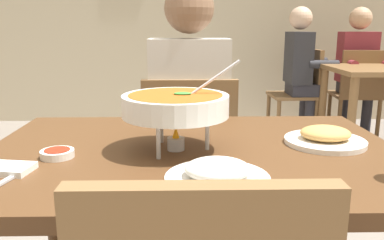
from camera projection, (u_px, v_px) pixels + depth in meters
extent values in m
cube|color=#51331C|center=(193.00, 155.00, 1.17)|extent=(1.20, 0.84, 0.04)
cylinder|color=#51331C|center=(56.00, 221.00, 1.59)|extent=(0.07, 0.07, 0.74)
cylinder|color=#51331C|center=(324.00, 218.00, 1.62)|extent=(0.07, 0.07, 0.74)
cube|color=brown|center=(189.00, 166.00, 2.02)|extent=(0.44, 0.44, 0.03)
cube|color=brown|center=(190.00, 130.00, 1.77)|extent=(0.42, 0.04, 0.45)
cylinder|color=brown|center=(222.00, 192.00, 2.26)|extent=(0.04, 0.04, 0.42)
cylinder|color=brown|center=(155.00, 193.00, 2.25)|extent=(0.04, 0.04, 0.42)
cylinder|color=brown|center=(230.00, 225.00, 1.89)|extent=(0.04, 0.04, 0.42)
cylinder|color=brown|center=(149.00, 225.00, 1.88)|extent=(0.04, 0.04, 0.42)
cylinder|color=#2D2D38|center=(208.00, 203.00, 2.09)|extent=(0.10, 0.10, 0.45)
cylinder|color=#2D2D38|center=(170.00, 203.00, 2.08)|extent=(0.10, 0.10, 0.45)
cube|color=#2D2D38|center=(189.00, 153.00, 1.98)|extent=(0.32, 0.32, 0.12)
cube|color=beige|center=(189.00, 94.00, 1.83)|extent=(0.36, 0.20, 0.50)
sphere|color=#846047|center=(189.00, 8.00, 1.74)|extent=(0.22, 0.22, 0.22)
cylinder|color=beige|center=(220.00, 97.00, 2.04)|extent=(0.08, 0.28, 0.08)
cylinder|color=beige|center=(157.00, 97.00, 2.03)|extent=(0.08, 0.28, 0.08)
cylinder|color=silver|center=(207.00, 133.00, 1.14)|extent=(0.01, 0.01, 0.10)
cylinder|color=silver|center=(161.00, 126.00, 1.21)|extent=(0.01, 0.01, 0.10)
cylinder|color=silver|center=(158.00, 141.00, 1.06)|extent=(0.01, 0.01, 0.10)
torus|color=silver|center=(176.00, 116.00, 1.13)|extent=(0.21, 0.21, 0.01)
cylinder|color=#B2B2B7|center=(176.00, 144.00, 1.14)|extent=(0.05, 0.05, 0.04)
cone|color=orange|center=(176.00, 133.00, 1.14)|extent=(0.02, 0.02, 0.04)
cylinder|color=white|center=(175.00, 105.00, 1.12)|extent=(0.30, 0.30, 0.06)
cylinder|color=#B75119|center=(175.00, 97.00, 1.11)|extent=(0.26, 0.26, 0.01)
ellipsoid|color=#388433|center=(183.00, 93.00, 1.11)|extent=(0.05, 0.03, 0.01)
cylinder|color=silver|center=(207.00, 83.00, 1.13)|extent=(0.18, 0.01, 0.13)
cylinder|color=white|center=(217.00, 179.00, 0.91)|extent=(0.24, 0.24, 0.01)
ellipsoid|color=white|center=(217.00, 169.00, 0.90)|extent=(0.15, 0.13, 0.04)
cylinder|color=white|center=(325.00, 141.00, 1.21)|extent=(0.24, 0.24, 0.01)
ellipsoid|color=tan|center=(325.00, 133.00, 1.20)|extent=(0.15, 0.13, 0.04)
cylinder|color=white|center=(57.00, 154.00, 1.08)|extent=(0.09, 0.09, 0.02)
cylinder|color=maroon|center=(57.00, 151.00, 1.08)|extent=(0.07, 0.07, 0.01)
cube|color=white|center=(7.00, 169.00, 0.97)|extent=(0.13, 0.10, 0.02)
cube|color=silver|center=(11.00, 178.00, 0.93)|extent=(0.05, 0.17, 0.01)
cylinder|color=brown|center=(351.00, 122.00, 3.23)|extent=(0.07, 0.07, 0.74)
cylinder|color=brown|center=(322.00, 106.00, 3.89)|extent=(0.07, 0.07, 0.74)
cube|color=brown|center=(292.00, 95.00, 4.08)|extent=(0.46, 0.46, 0.03)
cube|color=brown|center=(313.00, 72.00, 4.04)|extent=(0.06, 0.42, 0.45)
cylinder|color=brown|center=(268.00, 113.00, 4.30)|extent=(0.04, 0.04, 0.42)
cylinder|color=brown|center=(278.00, 121.00, 3.93)|extent=(0.04, 0.04, 0.42)
cylinder|color=brown|center=(303.00, 113.00, 4.33)|extent=(0.04, 0.04, 0.42)
cylinder|color=brown|center=(316.00, 121.00, 3.96)|extent=(0.04, 0.04, 0.42)
cube|color=brown|center=(354.00, 95.00, 4.10)|extent=(0.48, 0.48, 0.03)
cube|color=brown|center=(364.00, 74.00, 3.86)|extent=(0.42, 0.08, 0.45)
cylinder|color=brown|center=(365.00, 113.00, 4.33)|extent=(0.04, 0.04, 0.42)
cylinder|color=brown|center=(329.00, 112.00, 4.35)|extent=(0.04, 0.04, 0.42)
cylinder|color=brown|center=(378.00, 121.00, 3.96)|extent=(0.04, 0.04, 0.42)
cylinder|color=brown|center=(339.00, 120.00, 3.98)|extent=(0.04, 0.04, 0.42)
cylinder|color=#2D2D38|center=(310.00, 119.00, 3.99)|extent=(0.10, 0.10, 0.45)
cylinder|color=#2D2D38|center=(304.00, 114.00, 4.18)|extent=(0.10, 0.10, 0.45)
cube|color=#2D2D38|center=(304.00, 89.00, 4.02)|extent=(0.32, 0.32, 0.12)
cube|color=#2D2D33|center=(298.00, 58.00, 3.95)|extent=(0.20, 0.36, 0.50)
sphere|color=beige|center=(301.00, 18.00, 3.86)|extent=(0.22, 0.22, 0.22)
cylinder|color=#2D2D33|center=(324.00, 64.00, 3.81)|extent=(0.28, 0.08, 0.08)
cylinder|color=#2D2D33|center=(313.00, 61.00, 4.12)|extent=(0.28, 0.08, 0.08)
cylinder|color=#2D2D38|center=(347.00, 117.00, 4.07)|extent=(0.10, 0.10, 0.45)
cylinder|color=#2D2D38|center=(366.00, 117.00, 4.07)|extent=(0.10, 0.10, 0.45)
cube|color=#2D2D38|center=(357.00, 88.00, 4.05)|extent=(0.32, 0.32, 0.12)
cube|color=maroon|center=(357.00, 57.00, 4.05)|extent=(0.36, 0.20, 0.50)
sphere|color=tan|center=(361.00, 18.00, 3.97)|extent=(0.22, 0.22, 0.22)
cylinder|color=maroon|center=(349.00, 64.00, 3.87)|extent=(0.08, 0.28, 0.08)
cylinder|color=maroon|center=(382.00, 64.00, 3.87)|extent=(0.08, 0.28, 0.08)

